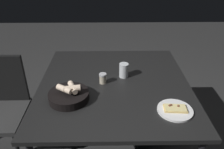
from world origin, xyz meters
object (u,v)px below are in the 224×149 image
(bread_basket, at_px, (69,95))
(beer_glass, at_px, (124,71))
(pepper_shaker, at_px, (103,79))
(dining_table, at_px, (114,89))
(pizza_plate, at_px, (175,110))

(bread_basket, bearing_deg, beer_glass, 38.12)
(bread_basket, bearing_deg, pepper_shaker, 42.93)
(dining_table, relative_size, pepper_shaker, 15.13)
(pepper_shaker, bearing_deg, dining_table, 2.39)
(dining_table, distance_m, beer_glass, 0.16)
(beer_glass, relative_size, pepper_shaker, 1.45)
(dining_table, height_order, bread_basket, bread_basket)
(dining_table, distance_m, pizza_plate, 0.51)
(dining_table, height_order, beer_glass, beer_glass)
(beer_glass, bearing_deg, bread_basket, -141.88)
(bread_basket, distance_m, pepper_shaker, 0.30)
(pizza_plate, height_order, pepper_shaker, pepper_shaker)
(beer_glass, bearing_deg, dining_table, -129.60)
(bread_basket, relative_size, beer_glass, 2.40)
(dining_table, distance_m, pepper_shaker, 0.12)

